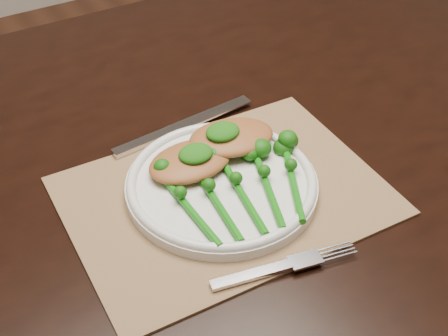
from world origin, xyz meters
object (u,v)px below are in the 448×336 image
dinner_plate (222,183)px  broccolini_bundle (242,195)px  dining_table (228,283)px  placemat (225,196)px  chicken_fillet_left (190,161)px

dinner_plate → broccolini_bundle: broccolini_bundle is taller
dining_table → broccolini_bundle: broccolini_bundle is taller
placemat → chicken_fillet_left: bearing=112.9°
placemat → chicken_fillet_left: chicken_fillet_left is taller
dining_table → broccolini_bundle: (-0.08, -0.16, 0.40)m
placemat → dinner_plate: size_ratio=1.60×
placemat → dinner_plate: 0.02m
placemat → dinner_plate: bearing=86.2°
placemat → chicken_fillet_left: size_ratio=3.45×
dining_table → chicken_fillet_left: chicken_fillet_left is taller
dining_table → chicken_fillet_left: 0.42m
placemat → dinner_plate: dinner_plate is taller
dining_table → dinner_plate: bearing=-123.8°
dining_table → chicken_fillet_left: bearing=-143.1°
dining_table → dinner_plate: dinner_plate is taller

